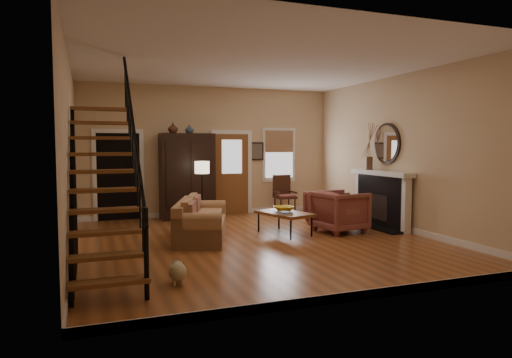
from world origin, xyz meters
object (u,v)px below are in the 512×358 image
object	(u,v)px
sofa	(201,221)
coffee_table	(284,223)
armchair_right	(326,206)
side_chair	(285,195)
floor_lamp	(202,193)
armoire	(187,176)
armchair_left	(340,211)

from	to	relation	value
sofa	coffee_table	size ratio (longest dim) A/B	1.69
coffee_table	armchair_right	size ratio (longest dim) A/B	1.47
coffee_table	sofa	bearing A→B (deg)	178.86
side_chair	floor_lamp	bearing A→B (deg)	-161.05
sofa	floor_lamp	size ratio (longest dim) A/B	1.38
sofa	armchair_right	distance (m)	3.41
coffee_table	armchair_right	distance (m)	1.86
armoire	floor_lamp	xyz separation A→B (m)	(0.13, -1.03, -0.33)
side_chair	armchair_left	bearing A→B (deg)	-88.24
coffee_table	floor_lamp	bearing A→B (deg)	128.82
sofa	armchair_left	world-z (taller)	armchair_left
floor_lamp	armchair_left	bearing A→B (deg)	-36.15
armchair_left	floor_lamp	world-z (taller)	floor_lamp
coffee_table	floor_lamp	size ratio (longest dim) A/B	0.81
coffee_table	side_chair	distance (m)	2.72
armchair_left	side_chair	bearing A→B (deg)	-6.90
sofa	armchair_right	xyz separation A→B (m)	(3.26, 1.00, -0.01)
armoire	armchair_right	xyz separation A→B (m)	(2.99, -1.64, -0.68)
armchair_left	side_chair	size ratio (longest dim) A/B	0.93
armoire	side_chair	distance (m)	2.61
coffee_table	armchair_right	world-z (taller)	armchair_right
armchair_left	floor_lamp	distance (m)	3.11
coffee_table	floor_lamp	world-z (taller)	floor_lamp
armoire	side_chair	bearing A→B (deg)	-4.48
sofa	coffee_table	bearing A→B (deg)	17.28
coffee_table	armchair_right	bearing A→B (deg)	33.82
armoire	sofa	world-z (taller)	armoire
armchair_right	floor_lamp	xyz separation A→B (m)	(-2.86, 0.61, 0.36)
side_chair	sofa	bearing A→B (deg)	-139.26
sofa	armchair_left	xyz separation A→B (m)	(2.91, -0.22, 0.06)
sofa	armchair_left	distance (m)	2.91
sofa	armchair_right	size ratio (longest dim) A/B	2.48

